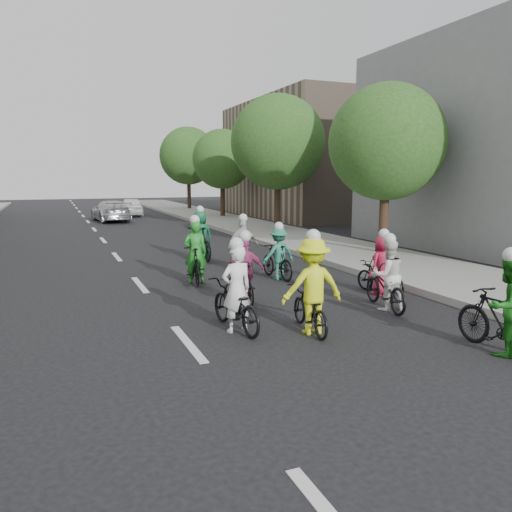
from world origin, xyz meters
TOP-DOWN VIEW (x-y plane):
  - ground at (0.00, 0.00)m, footprint 120.00×120.00m
  - sidewalk_right at (8.00, 10.00)m, footprint 4.00×80.00m
  - curb_right at (6.05, 10.00)m, footprint 0.18×80.00m
  - bldg_se at (16.00, 24.00)m, footprint 10.00×14.00m
  - tree_r_0 at (8.80, 6.60)m, footprint 4.00×4.00m
  - tree_r_1 at (8.80, 15.60)m, footprint 4.80×4.80m
  - tree_r_2 at (8.80, 24.60)m, footprint 4.00×4.00m
  - tree_r_3 at (8.80, 33.60)m, footprint 4.80×4.80m
  - cyclist_0 at (1.00, 0.38)m, footprint 0.84×1.83m
  - cyclist_1 at (4.52, -2.36)m, footprint 0.79×1.74m
  - cyclist_2 at (2.22, -0.25)m, footprint 1.19×1.61m
  - cyclist_3 at (1.83, 2.12)m, footprint 0.91×1.57m
  - cyclist_4 at (5.20, 1.76)m, footprint 0.78×1.58m
  - cyclist_5 at (1.41, 4.67)m, footprint 0.67×1.67m
  - cyclist_6 at (4.47, 0.58)m, footprint 0.88×1.81m
  - cyclist_7 at (3.66, 4.33)m, footprint 0.98×1.64m
  - cyclist_8 at (3.15, 5.73)m, footprint 0.95×1.69m
  - cyclist_9 at (2.55, 8.19)m, footprint 0.88×1.95m
  - follow_car_lead at (1.40, 24.72)m, footprint 2.29×4.72m
  - follow_car_trail at (3.24, 28.72)m, footprint 1.93×4.02m

SIDE VIEW (x-z plane):
  - ground at x=0.00m, z-range 0.00..0.00m
  - sidewalk_right at x=8.00m, z-range 0.00..0.15m
  - curb_right at x=6.05m, z-range 0.00..0.18m
  - cyclist_4 at x=5.20m, z-range -0.25..1.35m
  - cyclist_0 at x=1.00m, z-range -0.31..1.43m
  - cyclist_6 at x=4.47m, z-range -0.24..1.40m
  - cyclist_8 at x=3.15m, z-range -0.27..1.46m
  - cyclist_3 at x=1.83m, z-range -0.22..1.43m
  - cyclist_7 at x=3.66m, z-range -0.18..1.41m
  - cyclist_5 at x=1.41m, z-range -0.28..1.54m
  - cyclist_1 at x=4.52m, z-range -0.21..1.52m
  - follow_car_lead at x=1.40m, z-range 0.00..1.32m
  - follow_car_trail at x=3.24m, z-range 0.00..1.33m
  - cyclist_9 at x=2.55m, z-range -0.23..1.61m
  - cyclist_2 at x=2.22m, z-range -0.23..1.66m
  - tree_r_0 at x=8.80m, z-range 0.98..6.95m
  - tree_r_2 at x=8.80m, z-range 0.98..6.95m
  - bldg_se at x=16.00m, z-range 0.00..8.00m
  - tree_r_1 at x=8.80m, z-range 1.05..7.98m
  - tree_r_3 at x=8.80m, z-range 1.05..7.98m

